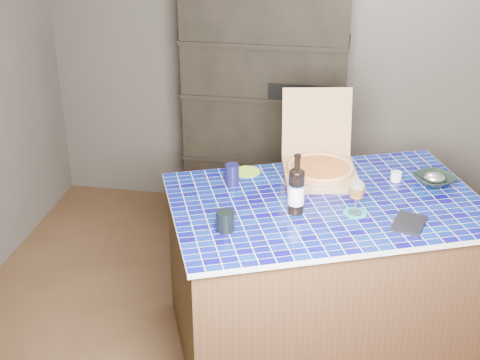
% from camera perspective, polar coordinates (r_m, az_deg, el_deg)
% --- Properties ---
extents(room, '(3.50, 3.50, 3.50)m').
position_cam_1_polar(room, '(3.60, -1.11, 2.86)').
color(room, brown).
rests_on(room, ground).
extents(shelving_unit, '(1.20, 0.41, 1.80)m').
position_cam_1_polar(shelving_unit, '(5.13, 2.16, 5.98)').
color(shelving_unit, black).
rests_on(shelving_unit, floor).
extents(kitchen_island, '(2.00, 1.65, 0.94)m').
position_cam_1_polar(kitchen_island, '(3.97, 7.06, -7.82)').
color(kitchen_island, '#4E2A1E').
rests_on(kitchen_island, floor).
extents(pizza_box, '(0.51, 0.59, 0.46)m').
position_cam_1_polar(pizza_box, '(3.98, 6.83, 1.20)').
color(pizza_box, '#9B6A4F').
rests_on(pizza_box, kitchen_island).
extents(mead_bottle, '(0.09, 0.09, 0.34)m').
position_cam_1_polar(mead_bottle, '(3.54, 4.83, -0.87)').
color(mead_bottle, black).
rests_on(mead_bottle, kitchen_island).
extents(teal_trivet, '(0.12, 0.12, 0.01)m').
position_cam_1_polar(teal_trivet, '(3.62, 9.77, -2.80)').
color(teal_trivet, '#18747C').
rests_on(teal_trivet, kitchen_island).
extents(wine_glass, '(0.09, 0.09, 0.20)m').
position_cam_1_polar(wine_glass, '(3.56, 9.94, -0.87)').
color(wine_glass, white).
rests_on(wine_glass, teal_trivet).
extents(tumbler, '(0.09, 0.09, 0.11)m').
position_cam_1_polar(tumbler, '(3.40, -1.28, -3.50)').
color(tumbler, black).
rests_on(tumbler, kitchen_island).
extents(dvd_case, '(0.20, 0.24, 0.02)m').
position_cam_1_polar(dvd_case, '(3.58, 14.21, -3.59)').
color(dvd_case, black).
rests_on(dvd_case, kitchen_island).
extents(bowl, '(0.30, 0.30, 0.05)m').
position_cam_1_polar(bowl, '(4.04, 16.25, 0.02)').
color(bowl, black).
rests_on(bowl, kitchen_island).
extents(foil_contents, '(0.13, 0.11, 0.06)m').
position_cam_1_polar(foil_contents, '(4.03, 16.27, 0.19)').
color(foil_contents, silver).
rests_on(foil_contents, bowl).
extents(white_jar, '(0.06, 0.06, 0.05)m').
position_cam_1_polar(white_jar, '(4.02, 13.18, 0.32)').
color(white_jar, silver).
rests_on(white_jar, kitchen_island).
extents(navy_cup, '(0.08, 0.08, 0.13)m').
position_cam_1_polar(navy_cup, '(3.85, -0.68, 0.47)').
color(navy_cup, black).
rests_on(navy_cup, kitchen_island).
extents(green_trivet, '(0.16, 0.16, 0.01)m').
position_cam_1_polar(green_trivet, '(4.03, 0.60, 0.72)').
color(green_trivet, '#85B727').
rests_on(green_trivet, kitchen_island).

